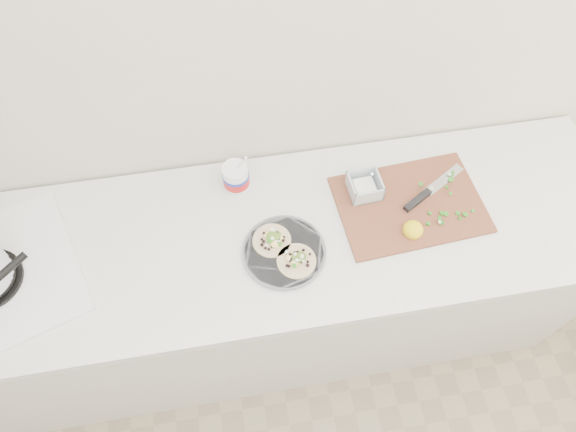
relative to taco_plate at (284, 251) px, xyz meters
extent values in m
cube|color=beige|center=(-0.04, 0.39, 0.38)|extent=(3.50, 0.05, 2.60)
cube|color=silver|center=(-0.04, 0.09, -0.49)|extent=(2.40, 0.62, 0.86)
cube|color=silver|center=(-0.04, 0.07, -0.04)|extent=(2.44, 0.66, 0.04)
cylinder|color=#5D5E64|center=(0.00, 0.00, -0.01)|extent=(0.26, 0.26, 0.01)
cylinder|color=#5D5E64|center=(0.00, 0.00, -0.01)|extent=(0.27, 0.27, 0.00)
cylinder|color=white|center=(-0.12, 0.29, 0.04)|extent=(0.09, 0.09, 0.11)
cylinder|color=red|center=(-0.12, 0.29, 0.03)|extent=(0.09, 0.09, 0.04)
cylinder|color=#192D99|center=(-0.12, 0.29, 0.05)|extent=(0.09, 0.09, 0.01)
cube|color=brown|center=(0.45, 0.11, -0.01)|extent=(0.51, 0.37, 0.01)
cube|color=white|center=(0.31, 0.18, 0.01)|extent=(0.07, 0.07, 0.03)
ellipsoid|color=yellow|center=(0.43, 0.00, 0.01)|extent=(0.07, 0.07, 0.06)
cube|color=silver|center=(0.60, 0.18, 0.00)|extent=(0.17, 0.12, 0.00)
cube|color=black|center=(0.48, 0.11, 0.00)|extent=(0.11, 0.08, 0.02)
camera|label=1|loc=(-0.12, -0.76, 1.45)|focal=32.00mm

